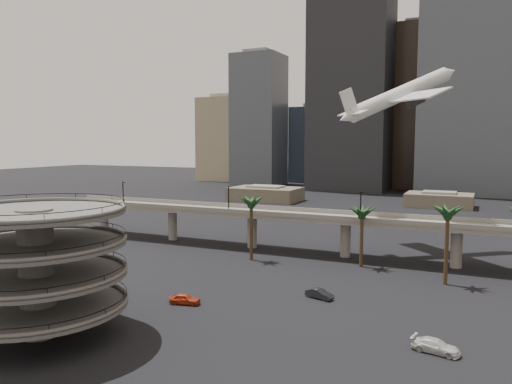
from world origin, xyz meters
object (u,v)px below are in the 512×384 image
at_px(airborne_jet, 399,95).
at_px(car_b, 319,294).
at_px(car_c, 436,346).
at_px(parking_ramp, 36,260).
at_px(overpass, 297,219).
at_px(car_a, 185,299).

relative_size(airborne_jet, car_b, 5.50).
bearing_deg(airborne_jet, car_c, -121.22).
distance_m(parking_ramp, car_c, 49.60).
relative_size(overpass, car_c, 23.57).
distance_m(car_a, car_b, 20.91).
bearing_deg(overpass, car_b, -63.65).
relative_size(airborne_jet, car_c, 4.54).
bearing_deg(car_b, car_c, -110.09).
relative_size(parking_ramp, car_c, 4.02).
bearing_deg(airborne_jet, car_a, -157.36).
height_order(airborne_jet, car_c, airborne_jet).
distance_m(overpass, car_a, 41.39).
xyz_separation_m(parking_ramp, airborne_jet, (32.19, 72.41, 25.02)).
xyz_separation_m(airborne_jet, car_c, (13.97, -56.66, -34.06)).
bearing_deg(car_c, airborne_jet, 24.67).
bearing_deg(car_c, overpass, 48.31).
distance_m(car_b, car_c, 22.97).
height_order(overpass, car_b, overpass).
distance_m(airborne_jet, car_a, 67.74).
height_order(overpass, airborne_jet, airborne_jet).
bearing_deg(overpass, airborne_jet, 34.97).
distance_m(parking_ramp, car_a, 22.67).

